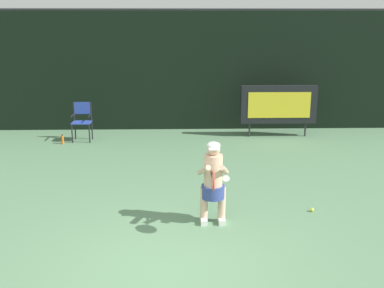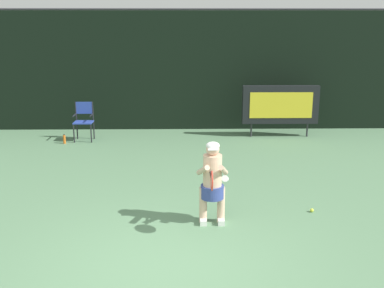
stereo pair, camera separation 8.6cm
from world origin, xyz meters
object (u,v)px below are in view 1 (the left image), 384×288
Objects in this scene: umpire_chair at (82,119)px; tennis_player at (213,180)px; water_bottle at (63,140)px; tennis_racket at (213,180)px; scoreboard at (279,105)px; tennis_ball_loose at (312,210)px.

umpire_chair is 6.51m from tennis_player.
water_bottle is 0.44× the size of tennis_racket.
umpire_chair is (-5.62, -0.32, -0.33)m from scoreboard.
tennis_racket reaches higher than water_bottle.
umpire_chair reaches higher than water_bottle.
tennis_player is at bearing -167.61° from tennis_ball_loose.
water_bottle reaches higher than tennis_ball_loose.
tennis_racket reaches higher than umpire_chair.
umpire_chair is at bearing -176.70° from scoreboard.
scoreboard is 3.65× the size of tennis_racket.
water_bottle is 3.90× the size of tennis_ball_loose.
water_bottle is 7.40m from tennis_ball_loose.
umpire_chair is 6.96m from tennis_racket.
tennis_player is (3.31, -5.61, 0.13)m from umpire_chair.
scoreboard is at bearing 66.02° from tennis_racket.
water_bottle is 6.50m from tennis_player.
umpire_chair is 15.88× the size of tennis_ball_loose.
tennis_racket is (-2.36, -6.47, -0.01)m from scoreboard.
tennis_racket is at bearing -56.98° from water_bottle.
water_bottle is at bearing 125.94° from tennis_player.
tennis_ball_loose is (5.11, -5.21, -0.58)m from umpire_chair.
tennis_player is 20.67× the size of tennis_ball_loose.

